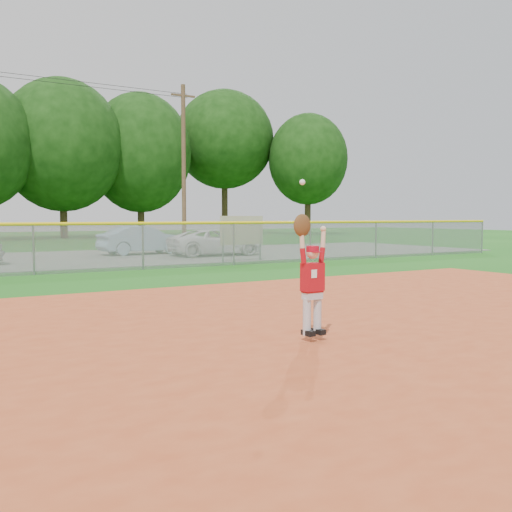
{
  "coord_description": "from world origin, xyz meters",
  "views": [
    {
      "loc": [
        -2.89,
        -7.65,
        1.73
      ],
      "look_at": [
        1.68,
        0.05,
        1.1
      ],
      "focal_mm": 40.0,
      "sensor_mm": 36.0,
      "label": 1
    }
  ],
  "objects": [
    {
      "name": "car_white_b",
      "position": [
        8.2,
        14.46,
        0.6
      ],
      "size": [
        4.18,
        2.03,
        1.15
      ],
      "primitive_type": "imported",
      "rotation": [
        0.0,
        0.0,
        1.54
      ],
      "color": "white",
      "rests_on": "parking_strip"
    },
    {
      "name": "clay_infield",
      "position": [
        0.0,
        -3.0,
        0.02
      ],
      "size": [
        24.0,
        16.0,
        0.04
      ],
      "primitive_type": "cube",
      "color": "#B1441F",
      "rests_on": "ground"
    },
    {
      "name": "ground",
      "position": [
        0.0,
        0.0,
        0.0
      ],
      "size": [
        120.0,
        120.0,
        0.0
      ],
      "primitive_type": "plane",
      "color": "#1A5A14",
      "rests_on": "ground"
    },
    {
      "name": "power_lines",
      "position": [
        1.0,
        22.0,
        4.68
      ],
      "size": [
        19.4,
        0.24,
        9.0
      ],
      "color": "#4C3823",
      "rests_on": "ground"
    },
    {
      "name": "car_blue",
      "position": [
        5.73,
        16.86,
        0.66
      ],
      "size": [
        3.96,
        1.69,
        1.27
      ],
      "primitive_type": "imported",
      "rotation": [
        0.0,
        0.0,
        1.66
      ],
      "color": "#81A7C1",
      "rests_on": "parking_strip"
    },
    {
      "name": "sponsor_sign",
      "position": [
        7.64,
        11.14,
        1.15
      ],
      "size": [
        1.95,
        0.28,
        1.74
      ],
      "color": "gray",
      "rests_on": "ground"
    },
    {
      "name": "outfield_fence",
      "position": [
        0.0,
        10.0,
        0.88
      ],
      "size": [
        40.06,
        0.1,
        1.55
      ],
      "color": "gray",
      "rests_on": "ground"
    },
    {
      "name": "parking_strip",
      "position": [
        0.0,
        16.0,
        0.01
      ],
      "size": [
        44.0,
        10.0,
        0.03
      ],
      "primitive_type": "cube",
      "color": "slate",
      "rests_on": "ground"
    },
    {
      "name": "ballplayer",
      "position": [
        1.66,
        -1.45,
        0.93
      ],
      "size": [
        0.54,
        0.24,
        2.1
      ],
      "color": "silver",
      "rests_on": "ground"
    }
  ]
}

